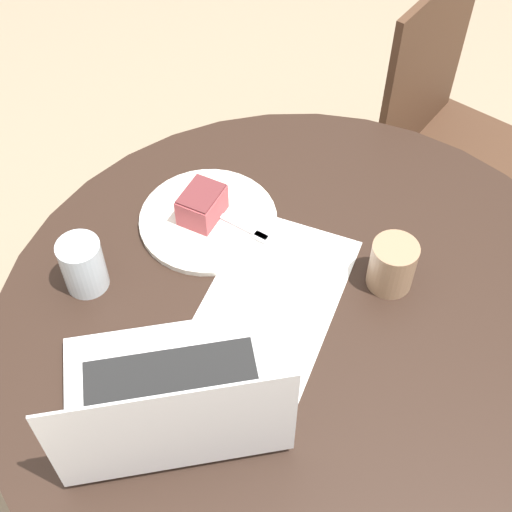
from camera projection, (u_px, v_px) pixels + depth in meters
The scene contains 10 objects.
ground_plane at pixel (293, 481), 1.76m from camera, with size 12.00×12.00×0.00m, color gray.
dining_table at pixel (305, 367), 1.32m from camera, with size 1.09×1.09×0.71m.
chair at pixel (456, 155), 1.81m from camera, with size 0.50×0.50×0.90m.
paper_document at pixel (270, 303), 1.23m from camera, with size 0.44×0.37×0.00m.
plate at pixel (208, 220), 1.35m from camera, with size 0.26×0.26×0.01m.
cake_slice at pixel (202, 205), 1.32m from camera, with size 0.10×0.09×0.06m.
fork at pixel (238, 224), 1.33m from camera, with size 0.07×0.17×0.00m.
coffee_glass at pixel (392, 265), 1.23m from camera, with size 0.08×0.08×0.10m.
water_glass at pixel (83, 265), 1.22m from camera, with size 0.08×0.08×0.10m.
laptop at pixel (173, 401), 1.07m from camera, with size 0.42×0.39×0.24m.
Camera 1 is at (0.50, 0.45, 1.72)m, focal length 50.00 mm.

